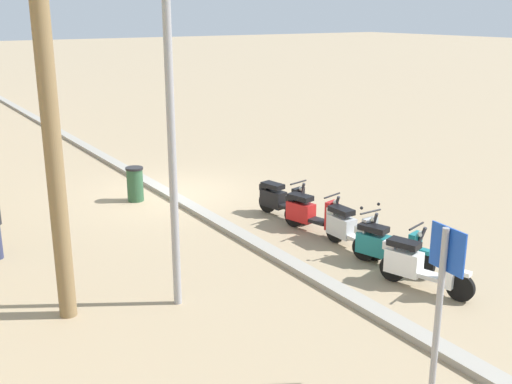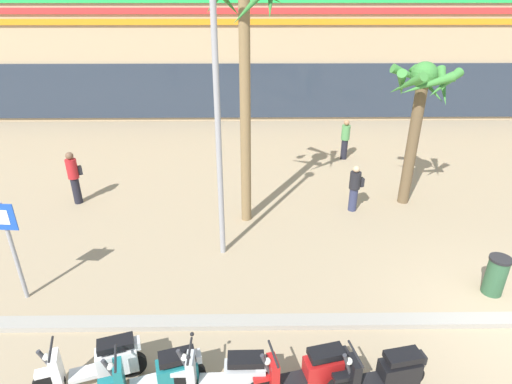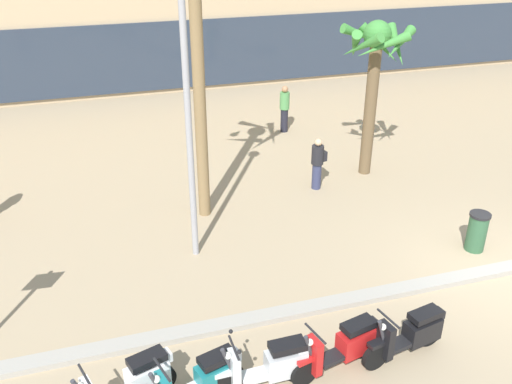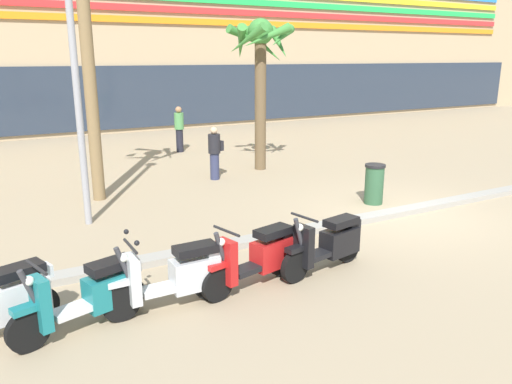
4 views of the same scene
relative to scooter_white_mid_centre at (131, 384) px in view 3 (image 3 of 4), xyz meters
The scene contains 13 objects.
ground_plane 8.27m from the scooter_white_mid_centre, ahead, with size 200.00×200.00×0.00m, color #9E896B.
curb_strip 8.29m from the scooter_white_mid_centre, ahead, with size 60.00×0.36×0.12m, color gray.
scooter_white_mid_centre is the anchor object (origin of this frame).
scooter_teal_mid_front 1.10m from the scooter_white_mid_centre, 11.88° to the right, with size 1.79×0.78×1.04m.
scooter_silver_far_back 2.24m from the scooter_white_mid_centre, ahead, with size 1.80×0.56×1.17m.
scooter_red_tail_end 3.58m from the scooter_white_mid_centre, ahead, with size 1.80×0.72×1.04m.
scooter_black_gap_after_mid 4.86m from the scooter_white_mid_centre, ahead, with size 1.76×0.67×1.04m.
palm_tree_near_sign 7.88m from the scooter_white_mid_centre, 67.08° to the left, with size 2.18×2.20×6.82m.
palm_tree_mid_walkway 10.72m from the scooter_white_mid_centre, 42.35° to the left, with size 2.03×2.00×4.47m.
pedestrian_window_shopping 8.66m from the scooter_white_mid_centre, 47.67° to the left, with size 0.46×0.34×1.50m.
pedestrian_strolling_near_curb 12.70m from the scooter_white_mid_centre, 59.37° to the left, with size 0.34×0.34×1.66m.
litter_bin 8.46m from the scooter_white_mid_centre, 16.10° to the left, with size 0.48×0.48×0.95m.
street_lamp 5.70m from the scooter_white_mid_centre, 65.43° to the left, with size 0.36×0.36×6.51m.
Camera 3 is at (-8.18, -8.06, 7.19)m, focal length 39.45 mm.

